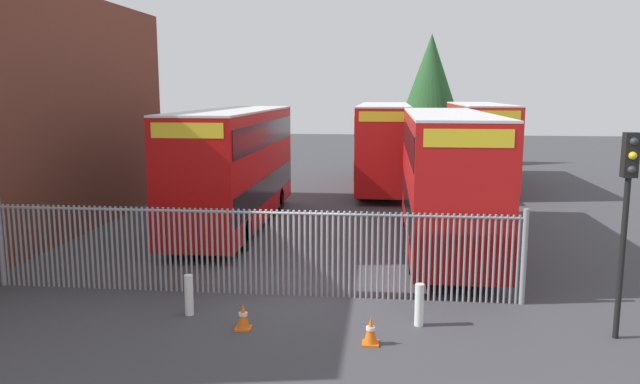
{
  "coord_description": "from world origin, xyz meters",
  "views": [
    {
      "loc": [
        2.06,
        -14.71,
        5.12
      ],
      "look_at": [
        0.0,
        4.0,
        2.0
      ],
      "focal_mm": 34.44,
      "sensor_mm": 36.0,
      "label": 1
    }
  ],
  "objects_px": {
    "double_decker_bus_near_gate": "(446,174)",
    "bollard_near_left": "(189,295)",
    "bollard_center_front": "(419,305)",
    "traffic_cone_mid_forecourt": "(371,331)",
    "traffic_light_kerbside": "(627,198)",
    "double_decker_bus_behind_fence_right": "(384,143)",
    "double_decker_bus_far_back": "(478,141)",
    "traffic_cone_by_gate": "(243,316)",
    "double_decker_bus_behind_fence_left": "(235,164)"
  },
  "relations": [
    {
      "from": "double_decker_bus_behind_fence_right",
      "to": "double_decker_bus_far_back",
      "type": "xyz_separation_m",
      "value": [
        5.12,
        1.88,
        0.0
      ]
    },
    {
      "from": "double_decker_bus_near_gate",
      "to": "bollard_center_front",
      "type": "distance_m",
      "value": 7.57
    },
    {
      "from": "double_decker_bus_behind_fence_left",
      "to": "double_decker_bus_behind_fence_right",
      "type": "bearing_deg",
      "value": 61.25
    },
    {
      "from": "traffic_cone_mid_forecourt",
      "to": "double_decker_bus_behind_fence_left",
      "type": "bearing_deg",
      "value": 117.37
    },
    {
      "from": "double_decker_bus_behind_fence_left",
      "to": "double_decker_bus_behind_fence_right",
      "type": "xyz_separation_m",
      "value": [
        5.47,
        9.96,
        0.0
      ]
    },
    {
      "from": "bollard_center_front",
      "to": "traffic_cone_mid_forecourt",
      "type": "bearing_deg",
      "value": -132.13
    },
    {
      "from": "double_decker_bus_behind_fence_left",
      "to": "bollard_near_left",
      "type": "relative_size",
      "value": 11.38
    },
    {
      "from": "double_decker_bus_near_gate",
      "to": "traffic_cone_by_gate",
      "type": "bearing_deg",
      "value": -122.26
    },
    {
      "from": "double_decker_bus_behind_fence_left",
      "to": "bollard_near_left",
      "type": "bearing_deg",
      "value": -82.67
    },
    {
      "from": "double_decker_bus_behind_fence_left",
      "to": "traffic_cone_mid_forecourt",
      "type": "distance_m",
      "value": 11.92
    },
    {
      "from": "traffic_cone_by_gate",
      "to": "traffic_light_kerbside",
      "type": "height_order",
      "value": "traffic_light_kerbside"
    },
    {
      "from": "double_decker_bus_near_gate",
      "to": "traffic_cone_mid_forecourt",
      "type": "relative_size",
      "value": 18.32
    },
    {
      "from": "double_decker_bus_far_back",
      "to": "double_decker_bus_behind_fence_right",
      "type": "bearing_deg",
      "value": -159.85
    },
    {
      "from": "double_decker_bus_behind_fence_right",
      "to": "bollard_near_left",
      "type": "xyz_separation_m",
      "value": [
        -4.28,
        -19.16,
        -1.95
      ]
    },
    {
      "from": "double_decker_bus_behind_fence_right",
      "to": "traffic_light_kerbside",
      "type": "xyz_separation_m",
      "value": [
        5.02,
        -19.5,
        0.56
      ]
    },
    {
      "from": "double_decker_bus_behind_fence_left",
      "to": "traffic_cone_mid_forecourt",
      "type": "height_order",
      "value": "double_decker_bus_behind_fence_left"
    },
    {
      "from": "traffic_cone_mid_forecourt",
      "to": "traffic_light_kerbside",
      "type": "relative_size",
      "value": 0.14
    },
    {
      "from": "bollard_near_left",
      "to": "traffic_cone_mid_forecourt",
      "type": "height_order",
      "value": "bollard_near_left"
    },
    {
      "from": "traffic_cone_by_gate",
      "to": "traffic_light_kerbside",
      "type": "relative_size",
      "value": 0.14
    },
    {
      "from": "double_decker_bus_behind_fence_right",
      "to": "bollard_center_front",
      "type": "distance_m",
      "value": 19.36
    },
    {
      "from": "double_decker_bus_behind_fence_left",
      "to": "double_decker_bus_far_back",
      "type": "xyz_separation_m",
      "value": [
        10.59,
        11.84,
        0.0
      ]
    },
    {
      "from": "double_decker_bus_behind_fence_left",
      "to": "double_decker_bus_far_back",
      "type": "bearing_deg",
      "value": 48.2
    },
    {
      "from": "double_decker_bus_behind_fence_right",
      "to": "traffic_cone_mid_forecourt",
      "type": "xyz_separation_m",
      "value": [
        -0.07,
        -20.38,
        -2.13
      ]
    },
    {
      "from": "bollard_near_left",
      "to": "traffic_light_kerbside",
      "type": "distance_m",
      "value": 9.64
    },
    {
      "from": "bollard_center_front",
      "to": "double_decker_bus_behind_fence_right",
      "type": "bearing_deg",
      "value": 92.85
    },
    {
      "from": "bollard_center_front",
      "to": "double_decker_bus_near_gate",
      "type": "bearing_deg",
      "value": 80.9
    },
    {
      "from": "double_decker_bus_near_gate",
      "to": "traffic_light_kerbside",
      "type": "xyz_separation_m",
      "value": [
        2.91,
        -7.48,
        0.56
      ]
    },
    {
      "from": "double_decker_bus_behind_fence_left",
      "to": "double_decker_bus_far_back",
      "type": "distance_m",
      "value": 15.88
    },
    {
      "from": "bollard_near_left",
      "to": "double_decker_bus_behind_fence_right",
      "type": "bearing_deg",
      "value": 77.4
    },
    {
      "from": "bollard_near_left",
      "to": "bollard_center_front",
      "type": "relative_size",
      "value": 1.0
    },
    {
      "from": "bollard_near_left",
      "to": "traffic_cone_mid_forecourt",
      "type": "xyz_separation_m",
      "value": [
        4.21,
        -1.22,
        -0.19
      ]
    },
    {
      "from": "traffic_light_kerbside",
      "to": "bollard_near_left",
      "type": "bearing_deg",
      "value": 177.91
    },
    {
      "from": "bollard_center_front",
      "to": "traffic_cone_mid_forecourt",
      "type": "height_order",
      "value": "bollard_center_front"
    },
    {
      "from": "double_decker_bus_behind_fence_right",
      "to": "traffic_cone_by_gate",
      "type": "distance_m",
      "value": 20.19
    },
    {
      "from": "double_decker_bus_behind_fence_right",
      "to": "traffic_cone_by_gate",
      "type": "relative_size",
      "value": 18.32
    },
    {
      "from": "traffic_cone_by_gate",
      "to": "double_decker_bus_behind_fence_left",
      "type": "bearing_deg",
      "value": 104.81
    },
    {
      "from": "double_decker_bus_far_back",
      "to": "traffic_cone_mid_forecourt",
      "type": "distance_m",
      "value": 22.96
    },
    {
      "from": "traffic_cone_mid_forecourt",
      "to": "traffic_cone_by_gate",
      "type": "bearing_deg",
      "value": 169.63
    },
    {
      "from": "double_decker_bus_behind_fence_left",
      "to": "double_decker_bus_far_back",
      "type": "height_order",
      "value": "same"
    },
    {
      "from": "double_decker_bus_near_gate",
      "to": "traffic_cone_mid_forecourt",
      "type": "bearing_deg",
      "value": -104.66
    },
    {
      "from": "traffic_light_kerbside",
      "to": "traffic_cone_by_gate",
      "type": "bearing_deg",
      "value": -177.29
    },
    {
      "from": "double_decker_bus_behind_fence_right",
      "to": "double_decker_bus_far_back",
      "type": "distance_m",
      "value": 5.46
    },
    {
      "from": "double_decker_bus_near_gate",
      "to": "traffic_light_kerbside",
      "type": "height_order",
      "value": "double_decker_bus_near_gate"
    },
    {
      "from": "double_decker_bus_far_back",
      "to": "traffic_cone_by_gate",
      "type": "xyz_separation_m",
      "value": [
        -7.97,
        -21.75,
        -2.13
      ]
    },
    {
      "from": "traffic_light_kerbside",
      "to": "double_decker_bus_near_gate",
      "type": "bearing_deg",
      "value": 111.23
    },
    {
      "from": "traffic_light_kerbside",
      "to": "double_decker_bus_behind_fence_left",
      "type": "bearing_deg",
      "value": 137.71
    },
    {
      "from": "double_decker_bus_near_gate",
      "to": "traffic_cone_by_gate",
      "type": "height_order",
      "value": "double_decker_bus_near_gate"
    },
    {
      "from": "double_decker_bus_behind_fence_left",
      "to": "double_decker_bus_behind_fence_right",
      "type": "distance_m",
      "value": 11.36
    },
    {
      "from": "double_decker_bus_near_gate",
      "to": "bollard_near_left",
      "type": "relative_size",
      "value": 11.38
    },
    {
      "from": "double_decker_bus_behind_fence_right",
      "to": "traffic_cone_by_gate",
      "type": "height_order",
      "value": "double_decker_bus_behind_fence_right"
    }
  ]
}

